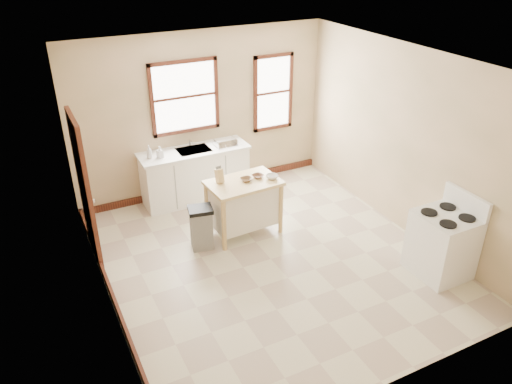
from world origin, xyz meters
TOP-DOWN VIEW (x-y plane):
  - floor at (0.00, 0.00)m, footprint 5.00×5.00m
  - ceiling at (0.00, 0.00)m, footprint 5.00×5.00m
  - wall_back at (0.00, 2.50)m, footprint 4.50×0.04m
  - wall_left at (-2.25, 0.00)m, footprint 0.04×5.00m
  - wall_right at (2.25, 0.00)m, footprint 0.04×5.00m
  - window_main at (-0.30, 2.48)m, footprint 1.17×0.06m
  - window_side at (1.35, 2.48)m, footprint 0.77×0.06m
  - door_left at (-2.21, 1.30)m, footprint 0.06×0.90m
  - baseboard_back at (0.00, 2.47)m, footprint 4.50×0.04m
  - baseboard_left at (-2.22, 0.00)m, footprint 0.04×5.00m
  - sink_counter at (-0.30, 2.20)m, footprint 1.86×0.62m
  - faucet at (-0.30, 2.38)m, footprint 0.03×0.03m
  - soap_bottle_a at (-1.05, 2.19)m, footprint 0.09×0.09m
  - soap_bottle_b at (-0.90, 2.14)m, footprint 0.11×0.11m
  - dish_rack at (0.25, 2.13)m, footprint 0.40×0.32m
  - kitchen_island at (-0.03, 0.84)m, footprint 1.11×0.74m
  - knife_block at (-0.35, 0.97)m, footprint 0.11×0.11m
  - pepper_grinder at (-0.29, 1.06)m, footprint 0.06×0.06m
  - bowl_a at (0.03, 0.84)m, footprint 0.18×0.18m
  - bowl_b at (0.23, 0.86)m, footprint 0.21×0.21m
  - bowl_c at (0.40, 0.73)m, footprint 0.22×0.22m
  - trash_bin at (-0.76, 0.73)m, footprint 0.40×0.36m
  - gas_stove at (1.91, -1.29)m, footprint 0.72×0.73m

SIDE VIEW (x-z plane):
  - floor at x=0.00m, z-range 0.00..0.00m
  - baseboard_back at x=0.00m, z-range 0.00..0.12m
  - baseboard_left at x=-2.22m, z-range 0.00..0.12m
  - trash_bin at x=-0.76m, z-range 0.00..0.67m
  - kitchen_island at x=-0.03m, z-range 0.00..0.88m
  - sink_counter at x=-0.30m, z-range 0.00..0.92m
  - gas_stove at x=1.91m, z-range 0.00..1.17m
  - bowl_b at x=0.23m, z-range 0.88..0.92m
  - bowl_a at x=0.03m, z-range 0.88..0.92m
  - bowl_c at x=0.40m, z-range 0.88..0.93m
  - pepper_grinder at x=-0.29m, z-range 0.88..1.03m
  - dish_rack at x=0.25m, z-range 0.92..1.01m
  - knife_block at x=-0.35m, z-range 0.88..1.08m
  - soap_bottle_b at x=-0.90m, z-range 0.92..1.11m
  - faucet at x=-0.30m, z-range 0.92..1.14m
  - soap_bottle_a at x=-1.05m, z-range 0.92..1.14m
  - door_left at x=-2.21m, z-range 0.00..2.10m
  - wall_back at x=0.00m, z-range 0.00..2.80m
  - wall_left at x=-2.25m, z-range 0.00..2.80m
  - wall_right at x=2.25m, z-range 0.00..2.80m
  - window_side at x=1.35m, z-range 0.92..2.29m
  - window_main at x=-0.30m, z-range 1.14..2.36m
  - ceiling at x=0.00m, z-range 2.80..2.80m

